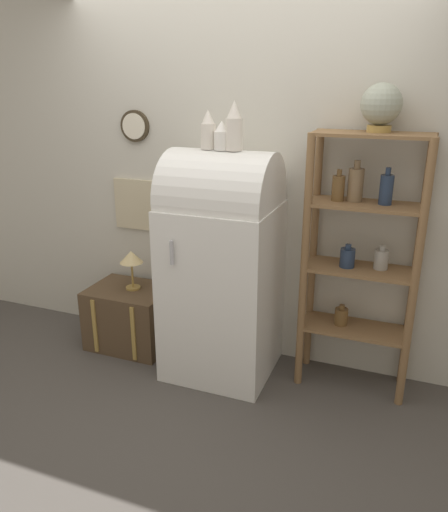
% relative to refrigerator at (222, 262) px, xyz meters
% --- Properties ---
extents(ground_plane, '(12.00, 12.00, 0.00)m').
position_rel_refrigerator_xyz_m(ground_plane, '(0.00, -0.22, -0.81)').
color(ground_plane, '#4C4742').
extents(wall_back, '(7.00, 0.09, 2.70)m').
position_rel_refrigerator_xyz_m(wall_back, '(-0.00, 0.35, 0.54)').
color(wall_back, beige).
rests_on(wall_back, ground_plane).
extents(refrigerator, '(0.71, 0.69, 1.56)m').
position_rel_refrigerator_xyz_m(refrigerator, '(0.00, 0.00, 0.00)').
color(refrigerator, white).
rests_on(refrigerator, ground_plane).
extents(suitcase_trunk, '(0.60, 0.47, 0.47)m').
position_rel_refrigerator_xyz_m(suitcase_trunk, '(-0.79, 0.06, -0.58)').
color(suitcase_trunk, brown).
rests_on(suitcase_trunk, ground_plane).
extents(shelf_unit, '(0.71, 0.32, 1.68)m').
position_rel_refrigerator_xyz_m(shelf_unit, '(0.88, 0.15, 0.16)').
color(shelf_unit, olive).
rests_on(shelf_unit, ground_plane).
extents(globe, '(0.24, 0.24, 0.28)m').
position_rel_refrigerator_xyz_m(globe, '(0.91, 0.18, 1.02)').
color(globe, '#AD8942').
rests_on(globe, shelf_unit).
extents(vase_left, '(0.09, 0.09, 0.24)m').
position_rel_refrigerator_xyz_m(vase_left, '(-0.09, -0.00, 0.86)').
color(vase_left, silver).
rests_on(vase_left, refrigerator).
extents(vase_center, '(0.10, 0.10, 0.17)m').
position_rel_refrigerator_xyz_m(vase_center, '(0.01, -0.01, 0.83)').
color(vase_center, white).
rests_on(vase_center, refrigerator).
extents(vase_right, '(0.10, 0.10, 0.30)m').
position_rel_refrigerator_xyz_m(vase_right, '(0.09, -0.01, 0.89)').
color(vase_right, silver).
rests_on(vase_right, refrigerator).
extents(desk_lamp, '(0.17, 0.17, 0.30)m').
position_rel_refrigerator_xyz_m(desk_lamp, '(-0.75, 0.07, -0.10)').
color(desk_lamp, '#AD8942').
rests_on(desk_lamp, suitcase_trunk).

